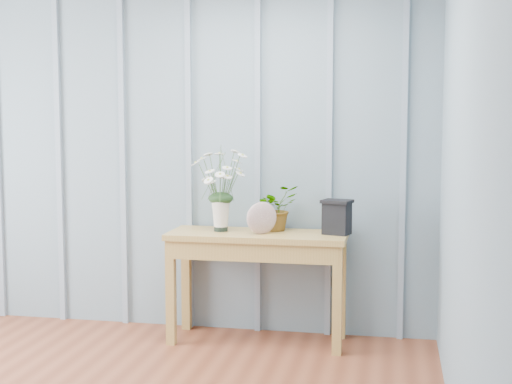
% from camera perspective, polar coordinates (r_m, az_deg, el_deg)
% --- Properties ---
extents(room_shell, '(4.00, 4.50, 2.50)m').
position_cam_1_polar(room_shell, '(3.98, -14.56, 12.52)').
color(room_shell, gray).
rests_on(room_shell, ground).
extents(sideboard, '(1.20, 0.45, 0.75)m').
position_cam_1_polar(sideboard, '(4.82, 0.11, -4.61)').
color(sideboard, '#A6843F').
rests_on(sideboard, ground).
extents(daisy_vase, '(0.41, 0.31, 0.58)m').
position_cam_1_polar(daisy_vase, '(4.82, -2.85, 1.13)').
color(daisy_vase, black).
rests_on(daisy_vase, sideboard).
extents(spider_plant, '(0.37, 0.37, 0.31)m').
position_cam_1_polar(spider_plant, '(4.87, 1.64, -1.27)').
color(spider_plant, '#163216').
rests_on(spider_plant, sideboard).
extents(felt_disc_vessel, '(0.21, 0.17, 0.22)m').
position_cam_1_polar(felt_disc_vessel, '(4.72, 0.46, -2.09)').
color(felt_disc_vessel, '#894D57').
rests_on(felt_disc_vessel, sideboard).
extents(carved_box, '(0.22, 0.19, 0.23)m').
position_cam_1_polar(carved_box, '(4.74, 6.49, -1.97)').
color(carved_box, black).
rests_on(carved_box, sideboard).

